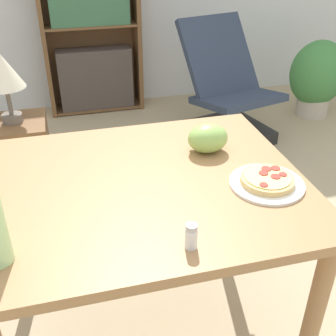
{
  "coord_description": "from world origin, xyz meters",
  "views": [
    {
      "loc": [
        -0.3,
        -1.2,
        1.54
      ],
      "look_at": [
        -0.01,
        -0.07,
        0.84
      ],
      "focal_mm": 45.0,
      "sensor_mm": 36.0,
      "label": 1
    }
  ],
  "objects_px": {
    "lounge_chair_far": "(228,102)",
    "bookshelf": "(91,33)",
    "salt_shaker": "(191,236)",
    "grape_bunch": "(208,138)",
    "table_lamp": "(3,74)",
    "side_table": "(22,166)",
    "potted_plant_floor": "(317,77)",
    "pizza_on_plate": "(267,181)"
  },
  "relations": [
    {
      "from": "lounge_chair_far",
      "to": "bookshelf",
      "type": "relative_size",
      "value": 0.59
    },
    {
      "from": "table_lamp",
      "to": "potted_plant_floor",
      "type": "height_order",
      "value": "table_lamp"
    },
    {
      "from": "grape_bunch",
      "to": "salt_shaker",
      "type": "relative_size",
      "value": 1.98
    },
    {
      "from": "salt_shaker",
      "to": "potted_plant_floor",
      "type": "distance_m",
      "value": 2.94
    },
    {
      "from": "lounge_chair_far",
      "to": "potted_plant_floor",
      "type": "relative_size",
      "value": 1.34
    },
    {
      "from": "table_lamp",
      "to": "potted_plant_floor",
      "type": "distance_m",
      "value": 2.59
    },
    {
      "from": "potted_plant_floor",
      "to": "side_table",
      "type": "bearing_deg",
      "value": -161.77
    },
    {
      "from": "grape_bunch",
      "to": "lounge_chair_far",
      "type": "distance_m",
      "value": 1.8
    },
    {
      "from": "grape_bunch",
      "to": "potted_plant_floor",
      "type": "bearing_deg",
      "value": 47.08
    },
    {
      "from": "lounge_chair_far",
      "to": "bookshelf",
      "type": "distance_m",
      "value": 1.31
    },
    {
      "from": "pizza_on_plate",
      "to": "salt_shaker",
      "type": "relative_size",
      "value": 3.23
    },
    {
      "from": "pizza_on_plate",
      "to": "salt_shaker",
      "type": "height_order",
      "value": "salt_shaker"
    },
    {
      "from": "lounge_chair_far",
      "to": "pizza_on_plate",
      "type": "bearing_deg",
      "value": -123.32
    },
    {
      "from": "grape_bunch",
      "to": "potted_plant_floor",
      "type": "xyz_separation_m",
      "value": [
        1.63,
        1.75,
        -0.48
      ]
    },
    {
      "from": "side_table",
      "to": "potted_plant_floor",
      "type": "relative_size",
      "value": 0.85
    },
    {
      "from": "salt_shaker",
      "to": "table_lamp",
      "type": "distance_m",
      "value": 1.56
    },
    {
      "from": "salt_shaker",
      "to": "potted_plant_floor",
      "type": "bearing_deg",
      "value": 50.59
    },
    {
      "from": "potted_plant_floor",
      "to": "bookshelf",
      "type": "bearing_deg",
      "value": 161.4
    },
    {
      "from": "table_lamp",
      "to": "potted_plant_floor",
      "type": "xyz_separation_m",
      "value": [
        2.41,
        0.79,
        -0.49
      ]
    },
    {
      "from": "pizza_on_plate",
      "to": "potted_plant_floor",
      "type": "xyz_separation_m",
      "value": [
        1.51,
        2.02,
        -0.44
      ]
    },
    {
      "from": "salt_shaker",
      "to": "bookshelf",
      "type": "xyz_separation_m",
      "value": [
        0.01,
        2.86,
        -0.13
      ]
    },
    {
      "from": "bookshelf",
      "to": "side_table",
      "type": "distance_m",
      "value": 1.58
    },
    {
      "from": "lounge_chair_far",
      "to": "side_table",
      "type": "height_order",
      "value": "lounge_chair_far"
    },
    {
      "from": "salt_shaker",
      "to": "potted_plant_floor",
      "type": "xyz_separation_m",
      "value": [
        1.84,
        2.24,
        -0.47
      ]
    },
    {
      "from": "salt_shaker",
      "to": "potted_plant_floor",
      "type": "height_order",
      "value": "salt_shaker"
    },
    {
      "from": "bookshelf",
      "to": "salt_shaker",
      "type": "bearing_deg",
      "value": -90.24
    },
    {
      "from": "salt_shaker",
      "to": "bookshelf",
      "type": "distance_m",
      "value": 2.86
    },
    {
      "from": "salt_shaker",
      "to": "lounge_chair_far",
      "type": "xyz_separation_m",
      "value": [
        0.95,
        2.04,
        -0.53
      ]
    },
    {
      "from": "pizza_on_plate",
      "to": "lounge_chair_far",
      "type": "height_order",
      "value": "lounge_chair_far"
    },
    {
      "from": "side_table",
      "to": "potted_plant_floor",
      "type": "distance_m",
      "value": 2.54
    },
    {
      "from": "grape_bunch",
      "to": "table_lamp",
      "type": "height_order",
      "value": "table_lamp"
    },
    {
      "from": "side_table",
      "to": "table_lamp",
      "type": "bearing_deg",
      "value": 0.0
    },
    {
      "from": "salt_shaker",
      "to": "table_lamp",
      "type": "xyz_separation_m",
      "value": [
        -0.57,
        1.45,
        0.02
      ]
    },
    {
      "from": "pizza_on_plate",
      "to": "lounge_chair_far",
      "type": "relative_size",
      "value": 0.28
    },
    {
      "from": "grape_bunch",
      "to": "bookshelf",
      "type": "bearing_deg",
      "value": 94.97
    },
    {
      "from": "bookshelf",
      "to": "lounge_chair_far",
      "type": "bearing_deg",
      "value": -40.9
    },
    {
      "from": "grape_bunch",
      "to": "lounge_chair_far",
      "type": "relative_size",
      "value": 0.17
    },
    {
      "from": "table_lamp",
      "to": "pizza_on_plate",
      "type": "bearing_deg",
      "value": -53.66
    },
    {
      "from": "pizza_on_plate",
      "to": "grape_bunch",
      "type": "relative_size",
      "value": 1.63
    },
    {
      "from": "salt_shaker",
      "to": "grape_bunch",
      "type": "bearing_deg",
      "value": 66.27
    },
    {
      "from": "grape_bunch",
      "to": "table_lamp",
      "type": "distance_m",
      "value": 1.24
    },
    {
      "from": "pizza_on_plate",
      "to": "table_lamp",
      "type": "distance_m",
      "value": 1.52
    }
  ]
}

